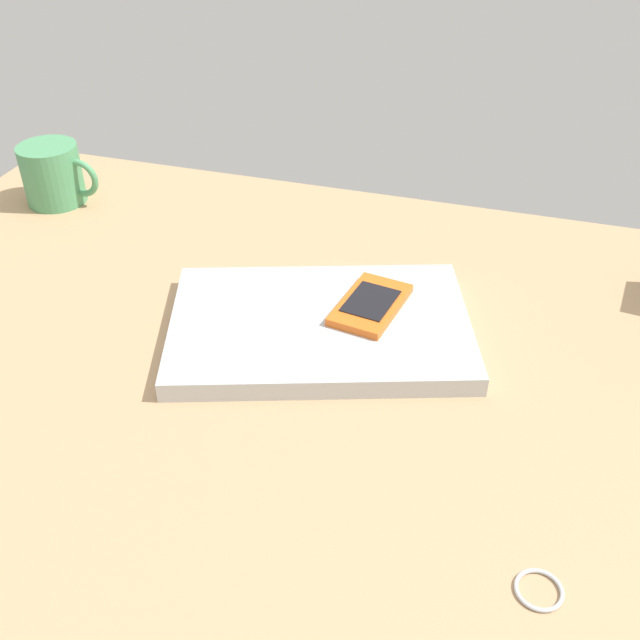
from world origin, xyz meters
The scene contains 5 objects.
desk_surface centered at (0.00, 0.00, 1.50)cm, with size 120.00×80.00×3.00cm, color tan.
laptop_closed centered at (-0.66, 4.29, 4.11)cm, with size 32.77×21.53×2.23cm, color #B7BABC.
cell_phone_on_laptop centered at (4.16, 7.81, 5.72)cm, with size 7.80×11.38×1.05cm.
key_ring centered at (24.67, -21.76, 3.18)cm, with size 3.79×3.79×0.36cm, color silver.
coffee_mug centered at (-46.64, 24.09, 7.27)cm, with size 11.59×8.39×8.54cm.
Camera 1 is at (18.44, -58.45, 52.89)cm, focal length 41.58 mm.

